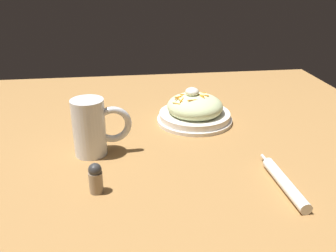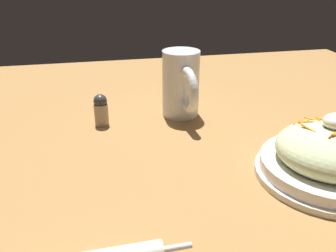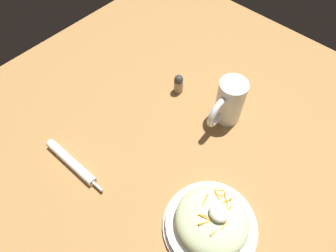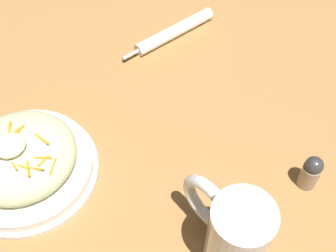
{
  "view_description": "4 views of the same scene",
  "coord_description": "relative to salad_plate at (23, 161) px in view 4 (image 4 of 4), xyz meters",
  "views": [
    {
      "loc": [
        0.86,
        -0.12,
        0.45
      ],
      "look_at": [
        0.03,
        -0.01,
        0.08
      ],
      "focal_mm": 39.3,
      "sensor_mm": 36.0,
      "label": 1
    },
    {
      "loc": [
        0.19,
        0.54,
        0.33
      ],
      "look_at": [
        0.07,
        -0.01,
        0.07
      ],
      "focal_mm": 38.78,
      "sensor_mm": 36.0,
      "label": 2
    },
    {
      "loc": [
        -0.25,
        0.34,
        0.77
      ],
      "look_at": [
        0.07,
        -0.01,
        0.08
      ],
      "focal_mm": 32.86,
      "sensor_mm": 36.0,
      "label": 3
    },
    {
      "loc": [
        -0.2,
        -0.33,
        0.62
      ],
      "look_at": [
        0.03,
        -0.01,
        0.08
      ],
      "focal_mm": 46.63,
      "sensor_mm": 36.0,
      "label": 4
    }
  ],
  "objects": [
    {
      "name": "salt_shaker",
      "position": [
        0.35,
        -0.28,
        -0.0
      ],
      "size": [
        0.03,
        0.03,
        0.07
      ],
      "color": "gray",
      "rests_on": "ground_plane"
    },
    {
      "name": "salad_plate",
      "position": [
        0.0,
        0.0,
        0.0
      ],
      "size": [
        0.23,
        0.23,
        0.11
      ],
      "color": "white",
      "rests_on": "ground_plane"
    },
    {
      "name": "ground_plane",
      "position": [
        0.17,
        -0.1,
        -0.04
      ],
      "size": [
        1.43,
        1.43,
        0.0
      ],
      "primitive_type": "plane",
      "color": "#9E703D"
    },
    {
      "name": "beer_mug",
      "position": [
        0.17,
        -0.3,
        0.03
      ],
      "size": [
        0.08,
        0.15,
        0.15
      ],
      "color": "white",
      "rests_on": "ground_plane"
    },
    {
      "name": "napkin_roll",
      "position": [
        0.39,
        0.12,
        -0.02
      ],
      "size": [
        0.22,
        0.03,
        0.03
      ],
      "color": "white",
      "rests_on": "ground_plane"
    }
  ]
}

